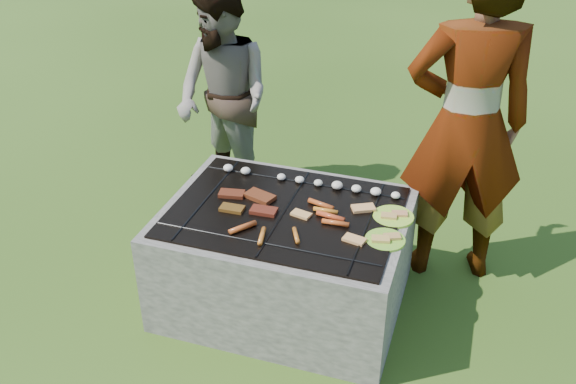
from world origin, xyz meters
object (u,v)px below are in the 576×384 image
Objects in this scene: plate_far at (393,216)px; bystander at (223,99)px; plate_near at (385,239)px; cook at (467,125)px; fire_pit at (285,260)px.

bystander reaches higher than plate_far.
plate_far is 1.00× the size of plate_near.
cook is (0.29, 0.48, 0.36)m from plate_far.
cook reaches higher than plate_far.
plate_near is at bearing -90.05° from plate_far.
cook reaches higher than fire_pit.
plate_far is at bearing -4.42° from bystander.
cook is at bearing 58.92° from plate_far.
bystander reaches higher than fire_pit.
fire_pit is 0.84× the size of bystander.
fire_pit is 0.66m from plate_near.
plate_near is (-0.00, -0.22, 0.00)m from plate_far.
cook is 1.26× the size of bystander.
plate_far reaches higher than fire_pit.
bystander reaches higher than plate_near.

